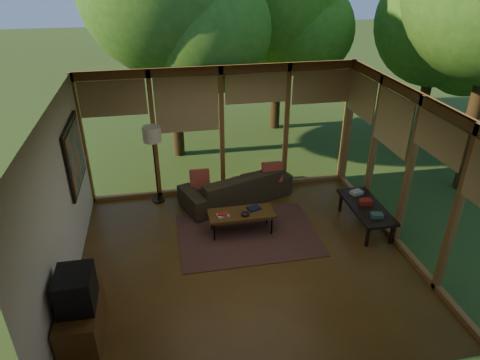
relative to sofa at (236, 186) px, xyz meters
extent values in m
plane|color=brown|center=(-0.20, -2.00, -0.33)|extent=(5.50, 5.50, 0.00)
plane|color=silver|center=(-0.20, -2.00, 2.37)|extent=(5.50, 5.50, 0.00)
cube|color=silver|center=(-2.95, -2.00, 1.02)|extent=(0.04, 5.00, 2.70)
cube|color=silver|center=(-0.20, -4.50, 1.02)|extent=(5.50, 0.04, 2.70)
cube|color=brown|center=(-0.20, 0.50, 1.02)|extent=(5.50, 0.12, 2.70)
cube|color=brown|center=(2.55, -2.00, 1.02)|extent=(0.12, 5.00, 2.70)
plane|color=#33501E|center=(7.80, 6.00, -0.34)|extent=(40.00, 40.00, 0.00)
cylinder|color=#372814|center=(-1.02, 2.64, 2.23)|extent=(0.28, 0.28, 5.12)
cylinder|color=#372814|center=(1.91, 4.11, 1.98)|extent=(0.28, 0.28, 4.62)
cylinder|color=#372814|center=(5.87, 2.77, 1.62)|extent=(0.28, 0.28, 3.90)
sphere|color=#275914|center=(5.87, 2.77, 2.70)|extent=(3.29, 3.29, 3.29)
cube|color=brown|center=(-0.03, -1.31, -0.33)|extent=(2.53, 1.79, 0.01)
imported|color=#372D1B|center=(0.00, 0.00, 0.00)|extent=(2.44, 1.60, 0.66)
cube|color=maroon|center=(-0.75, -0.05, 0.24)|extent=(0.39, 0.21, 0.41)
cube|color=maroon|center=(0.75, -0.05, 0.26)|extent=(0.42, 0.22, 0.44)
cube|color=#B3A9A2|center=(-0.47, -1.25, 0.11)|extent=(0.23, 0.19, 0.03)
cube|color=maroon|center=(-0.47, -1.25, 0.14)|extent=(0.20, 0.17, 0.03)
cube|color=black|center=(0.13, -1.12, 0.11)|extent=(0.27, 0.24, 0.03)
ellipsoid|color=black|center=(-0.07, -1.30, 0.13)|extent=(0.16, 0.16, 0.07)
cube|color=brown|center=(-2.67, -3.24, -0.03)|extent=(0.50, 1.00, 0.60)
cube|color=black|center=(-2.65, -3.24, 0.52)|extent=(0.45, 0.55, 0.50)
cube|color=#345B4B|center=(2.20, -1.84, 0.16)|extent=(0.23, 0.19, 0.07)
cube|color=maroon|center=(2.20, -1.39, 0.17)|extent=(0.24, 0.19, 0.10)
cube|color=#B3A9A2|center=(2.20, -0.99, 0.15)|extent=(0.27, 0.23, 0.06)
cylinder|color=black|center=(-1.61, 0.26, -0.32)|extent=(0.26, 0.26, 0.03)
cylinder|color=black|center=(-1.61, 0.26, 0.46)|extent=(0.03, 0.03, 1.52)
cylinder|color=beige|center=(-1.61, 0.26, 1.17)|extent=(0.36, 0.36, 0.30)
cube|color=brown|center=(-0.12, -1.20, 0.07)|extent=(1.20, 0.50, 0.05)
cylinder|color=black|center=(-0.65, -1.38, -0.14)|extent=(0.03, 0.03, 0.38)
cylinder|color=black|center=(0.41, -1.38, -0.14)|extent=(0.03, 0.03, 0.38)
cylinder|color=black|center=(-0.65, -1.02, -0.14)|extent=(0.03, 0.03, 0.38)
cylinder|color=black|center=(0.41, -1.02, -0.14)|extent=(0.03, 0.03, 0.38)
cube|color=black|center=(2.20, -1.44, 0.10)|extent=(0.60, 1.40, 0.05)
cube|color=black|center=(1.97, -2.04, -0.13)|extent=(0.05, 0.05, 0.40)
cube|color=black|center=(2.43, -2.04, -0.13)|extent=(0.05, 0.05, 0.40)
cube|color=black|center=(1.97, -0.84, -0.13)|extent=(0.05, 0.05, 0.40)
cube|color=black|center=(2.43, -0.84, -0.13)|extent=(0.05, 0.05, 0.40)
cube|color=black|center=(-2.92, -0.60, 1.22)|extent=(0.05, 1.35, 1.15)
cube|color=#1A6179|center=(-2.89, -0.60, 1.22)|extent=(0.02, 1.20, 1.00)
camera|label=1|loc=(-1.39, -7.67, 4.25)|focal=32.00mm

